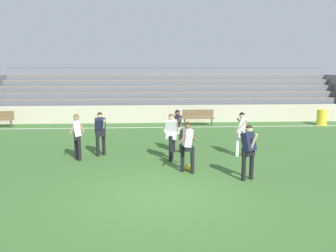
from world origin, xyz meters
TOP-DOWN VIEW (x-y plane):
  - ground_plane at (0.00, 0.00)m, footprint 160.00×160.00m
  - field_line_sideline at (0.00, 10.21)m, footprint 44.00×0.12m
  - sideline_wall at (0.00, 11.88)m, footprint 48.00×0.16m
  - bleacher_stand at (1.28, 15.26)m, footprint 24.06×4.69m
  - bench_near_wall_gap at (2.52, 10.73)m, footprint 1.80×0.40m
  - trash_bin at (9.65, 10.40)m, footprint 0.56×0.56m
  - player_white_dropping_back at (0.91, 1.89)m, footprint 0.66×0.45m
  - player_white_pressing_high at (0.49, 3.39)m, footprint 0.58×0.47m
  - player_white_overlapping at (3.16, 3.79)m, footprint 0.48×0.54m
  - player_dark_deep_cover at (0.81, 4.55)m, footprint 0.46×0.57m
  - player_dark_trailing_run at (2.64, 1.06)m, footprint 0.52×0.63m
  - player_dark_on_ball at (-2.16, 4.22)m, footprint 0.48×0.64m
  - player_white_wide_right at (-2.91, 3.64)m, footprint 0.51×0.46m
  - soccer_ball at (0.96, 2.14)m, footprint 0.22×0.22m

SIDE VIEW (x-z plane):
  - ground_plane at x=0.00m, z-range 0.00..0.00m
  - field_line_sideline at x=0.00m, z-range 0.00..0.01m
  - soccer_ball at x=0.96m, z-range 0.00..0.22m
  - trash_bin at x=9.65m, z-range 0.00..0.90m
  - sideline_wall at x=0.00m, z-range 0.00..1.05m
  - bench_near_wall_gap at x=2.52m, z-range 0.10..1.00m
  - player_white_dropping_back at x=0.91m, z-range 0.16..1.82m
  - player_dark_on_ball at x=-2.16m, z-range 0.16..1.84m
  - player_dark_trailing_run at x=2.64m, z-range 0.16..1.85m
  - player_white_overlapping at x=3.16m, z-range 0.16..1.86m
  - player_white_wide_right at x=-2.91m, z-range 0.16..1.86m
  - player_dark_deep_cover at x=0.81m, z-range 0.17..1.87m
  - player_white_pressing_high at x=0.49m, z-range 0.17..1.88m
  - bleacher_stand at x=1.28m, z-range -0.20..3.09m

